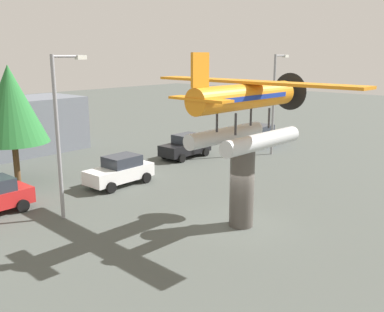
{
  "coord_description": "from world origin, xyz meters",
  "views": [
    {
      "loc": [
        -15.45,
        -10.64,
        7.69
      ],
      "look_at": [
        0.0,
        3.0,
        2.81
      ],
      "focal_mm": 40.46,
      "sensor_mm": 36.0,
      "label": 1
    }
  ],
  "objects_px": {
    "car_distant_blue": "(259,136)",
    "storefront_building": "(0,128)",
    "car_far_black": "(186,146)",
    "streetlight_primary": "(61,125)",
    "floatplane_monument": "(246,108)",
    "tree_east": "(11,105)",
    "car_mid_white": "(120,170)",
    "display_pedestal": "(242,186)",
    "streetlight_secondary": "(275,97)"
  },
  "relations": [
    {
      "from": "streetlight_secondary",
      "to": "display_pedestal",
      "type": "bearing_deg",
      "value": -154.28
    },
    {
      "from": "car_mid_white",
      "to": "streetlight_secondary",
      "type": "bearing_deg",
      "value": 169.24
    },
    {
      "from": "display_pedestal",
      "to": "car_distant_blue",
      "type": "height_order",
      "value": "display_pedestal"
    },
    {
      "from": "display_pedestal",
      "to": "storefront_building",
      "type": "distance_m",
      "value": 22.01
    },
    {
      "from": "car_far_black",
      "to": "streetlight_primary",
      "type": "height_order",
      "value": "streetlight_primary"
    },
    {
      "from": "car_mid_white",
      "to": "display_pedestal",
      "type": "bearing_deg",
      "value": 87.29
    },
    {
      "from": "streetlight_secondary",
      "to": "storefront_building",
      "type": "bearing_deg",
      "value": 133.22
    },
    {
      "from": "display_pedestal",
      "to": "floatplane_monument",
      "type": "xyz_separation_m",
      "value": [
        0.13,
        -0.01,
        3.54
      ]
    },
    {
      "from": "floatplane_monument",
      "to": "streetlight_secondary",
      "type": "height_order",
      "value": "floatplane_monument"
    },
    {
      "from": "storefront_building",
      "to": "streetlight_primary",
      "type": "bearing_deg",
      "value": -104.76
    },
    {
      "from": "car_far_black",
      "to": "tree_east",
      "type": "xyz_separation_m",
      "value": [
        -11.72,
        3.28,
        3.9
      ]
    },
    {
      "from": "car_distant_blue",
      "to": "streetlight_secondary",
      "type": "height_order",
      "value": "streetlight_secondary"
    },
    {
      "from": "floatplane_monument",
      "to": "tree_east",
      "type": "height_order",
      "value": "floatplane_monument"
    },
    {
      "from": "streetlight_primary",
      "to": "car_distant_blue",
      "type": "bearing_deg",
      "value": 6.05
    },
    {
      "from": "display_pedestal",
      "to": "car_distant_blue",
      "type": "relative_size",
      "value": 0.89
    },
    {
      "from": "car_far_black",
      "to": "streetlight_primary",
      "type": "bearing_deg",
      "value": 17.14
    },
    {
      "from": "car_mid_white",
      "to": "car_distant_blue",
      "type": "relative_size",
      "value": 1.0
    },
    {
      "from": "streetlight_primary",
      "to": "storefront_building",
      "type": "relative_size",
      "value": 0.61
    },
    {
      "from": "car_mid_white",
      "to": "streetlight_primary",
      "type": "xyz_separation_m",
      "value": [
        -5.11,
        -2.19,
        3.59
      ]
    },
    {
      "from": "floatplane_monument",
      "to": "car_far_black",
      "type": "distance_m",
      "value": 14.4
    },
    {
      "from": "floatplane_monument",
      "to": "car_distant_blue",
      "type": "bearing_deg",
      "value": 32.95
    },
    {
      "from": "tree_east",
      "to": "storefront_building",
      "type": "bearing_deg",
      "value": 70.76
    },
    {
      "from": "car_mid_white",
      "to": "car_far_black",
      "type": "height_order",
      "value": "same"
    },
    {
      "from": "display_pedestal",
      "to": "car_mid_white",
      "type": "relative_size",
      "value": 0.89
    },
    {
      "from": "car_mid_white",
      "to": "streetlight_primary",
      "type": "bearing_deg",
      "value": 23.21
    },
    {
      "from": "car_distant_blue",
      "to": "streetlight_primary",
      "type": "bearing_deg",
      "value": 6.05
    },
    {
      "from": "storefront_building",
      "to": "tree_east",
      "type": "distance_m",
      "value": 8.64
    },
    {
      "from": "car_far_black",
      "to": "tree_east",
      "type": "distance_m",
      "value": 12.78
    },
    {
      "from": "display_pedestal",
      "to": "storefront_building",
      "type": "height_order",
      "value": "storefront_building"
    },
    {
      "from": "car_far_black",
      "to": "streetlight_secondary",
      "type": "bearing_deg",
      "value": 141.47
    },
    {
      "from": "car_far_black",
      "to": "tree_east",
      "type": "bearing_deg",
      "value": -15.63
    },
    {
      "from": "streetlight_primary",
      "to": "storefront_building",
      "type": "distance_m",
      "value": 15.73
    },
    {
      "from": "car_distant_blue",
      "to": "storefront_building",
      "type": "height_order",
      "value": "storefront_building"
    },
    {
      "from": "floatplane_monument",
      "to": "storefront_building",
      "type": "relative_size",
      "value": 0.83
    },
    {
      "from": "car_mid_white",
      "to": "streetlight_secondary",
      "type": "relative_size",
      "value": 0.55
    },
    {
      "from": "floatplane_monument",
      "to": "streetlight_primary",
      "type": "distance_m",
      "value": 8.51
    },
    {
      "from": "display_pedestal",
      "to": "car_mid_white",
      "type": "distance_m",
      "value": 9.21
    },
    {
      "from": "car_distant_blue",
      "to": "streetlight_primary",
      "type": "xyz_separation_m",
      "value": [
        -20.32,
        -2.15,
        3.59
      ]
    },
    {
      "from": "car_far_black",
      "to": "car_distant_blue",
      "type": "bearing_deg",
      "value": 165.89
    },
    {
      "from": "car_distant_blue",
      "to": "car_mid_white",
      "type": "bearing_deg",
      "value": -0.14
    },
    {
      "from": "floatplane_monument",
      "to": "car_distant_blue",
      "type": "distance_m",
      "value": 18.55
    },
    {
      "from": "car_mid_white",
      "to": "car_far_black",
      "type": "relative_size",
      "value": 1.0
    },
    {
      "from": "floatplane_monument",
      "to": "tree_east",
      "type": "bearing_deg",
      "value": 106.54
    },
    {
      "from": "car_mid_white",
      "to": "tree_east",
      "type": "height_order",
      "value": "tree_east"
    },
    {
      "from": "floatplane_monument",
      "to": "tree_east",
      "type": "relative_size",
      "value": 1.47
    },
    {
      "from": "floatplane_monument",
      "to": "storefront_building",
      "type": "xyz_separation_m",
      "value": [
        -0.85,
        22.01,
        -3.28
      ]
    },
    {
      "from": "car_far_black",
      "to": "streetlight_secondary",
      "type": "relative_size",
      "value": 0.55
    },
    {
      "from": "car_mid_white",
      "to": "tree_east",
      "type": "bearing_deg",
      "value": -52.8
    },
    {
      "from": "display_pedestal",
      "to": "tree_east",
      "type": "relative_size",
      "value": 0.53
    },
    {
      "from": "display_pedestal",
      "to": "car_distant_blue",
      "type": "bearing_deg",
      "value": 30.22
    }
  ]
}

